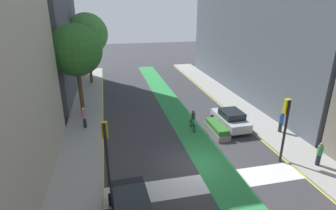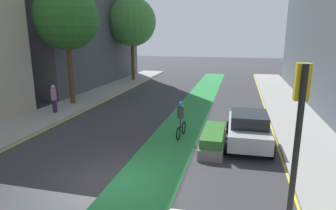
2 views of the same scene
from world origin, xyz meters
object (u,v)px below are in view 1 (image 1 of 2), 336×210
object	(u,v)px
pedestrian_sidewalk_right_a	(319,154)
street_tree_near	(76,51)
cyclist_in_lane	(193,119)
pedestrian_sidewalk_right_b	(281,122)
median_planter	(217,129)
street_tree_far	(87,34)
car_black_left_near	(132,209)
car_silver_right_far	(230,119)
traffic_signal_near_right	(286,119)
traffic_signal_near_left	(106,142)
pedestrian_sidewalk_left_a	(84,117)

from	to	relation	value
pedestrian_sidewalk_right_a	street_tree_near	size ratio (longest dim) A/B	0.19
cyclist_in_lane	pedestrian_sidewalk_right_a	size ratio (longest dim) A/B	1.18
pedestrian_sidewalk_right_b	median_planter	distance (m)	5.16
cyclist_in_lane	pedestrian_sidewalk_right_a	distance (m)	9.29
street_tree_far	median_planter	bearing A→B (deg)	-59.37
car_black_left_near	car_silver_right_far	bearing A→B (deg)	43.85
pedestrian_sidewalk_right_a	street_tree_far	world-z (taller)	street_tree_far
traffic_signal_near_right	pedestrian_sidewalk_right_a	world-z (taller)	traffic_signal_near_right
traffic_signal_near_left	car_silver_right_far	distance (m)	11.82
traffic_signal_near_left	cyclist_in_lane	bearing A→B (deg)	39.98
traffic_signal_near_right	car_black_left_near	world-z (taller)	traffic_signal_near_right
traffic_signal_near_right	median_planter	xyz separation A→B (m)	(-2.52, 4.70, -2.63)
cyclist_in_lane	street_tree_far	distance (m)	19.48
car_silver_right_far	pedestrian_sidewalk_left_a	size ratio (longest dim) A/B	2.37
car_black_left_near	pedestrian_sidewalk_right_b	xyz separation A→B (m)	(12.67, 6.92, 0.23)
car_silver_right_far	traffic_signal_near_right	bearing A→B (deg)	-79.86
street_tree_far	pedestrian_sidewalk_right_a	bearing A→B (deg)	-57.71
traffic_signal_near_right	traffic_signal_near_left	bearing A→B (deg)	-179.45
pedestrian_sidewalk_right_a	car_black_left_near	bearing A→B (deg)	-170.22
traffic_signal_near_right	street_tree_far	size ratio (longest dim) A/B	0.49
median_planter	traffic_signal_near_left	bearing A→B (deg)	-151.02
car_silver_right_far	cyclist_in_lane	bearing A→B (deg)	176.42
pedestrian_sidewalk_right_a	pedestrian_sidewalk_right_b	size ratio (longest dim) A/B	0.91
pedestrian_sidewalk_left_a	street_tree_near	size ratio (longest dim) A/B	0.22
traffic_signal_near_right	car_silver_right_far	world-z (taller)	traffic_signal_near_right
cyclist_in_lane	street_tree_far	size ratio (longest dim) A/B	0.21
car_black_left_near	pedestrian_sidewalk_right_a	bearing A→B (deg)	9.78
street_tree_near	car_silver_right_far	bearing A→B (deg)	-22.37
car_silver_right_far	pedestrian_sidewalk_right_a	distance (m)	7.36
street_tree_near	median_planter	size ratio (longest dim) A/B	2.61
pedestrian_sidewalk_right_a	street_tree_far	xyz separation A→B (m)	(-14.86, 23.52, 5.44)
traffic_signal_near_right	pedestrian_sidewalk_right_a	size ratio (longest dim) A/B	2.75
traffic_signal_near_left	pedestrian_sidewalk_left_a	xyz separation A→B (m)	(-1.79, 8.09, -1.72)
street_tree_near	street_tree_far	xyz separation A→B (m)	(0.33, 11.71, 0.22)
car_silver_right_far	median_planter	world-z (taller)	car_silver_right_far
cyclist_in_lane	pedestrian_sidewalk_left_a	world-z (taller)	pedestrian_sidewalk_left_a
traffic_signal_near_left	car_silver_right_far	bearing A→B (deg)	28.90
pedestrian_sidewalk_right_a	traffic_signal_near_left	bearing A→B (deg)	175.10
car_black_left_near	street_tree_near	world-z (taller)	street_tree_near
street_tree_near	car_black_left_near	bearing A→B (deg)	-77.51
cyclist_in_lane	median_planter	bearing A→B (deg)	-31.14
car_black_left_near	pedestrian_sidewalk_right_a	xyz separation A→B (m)	(12.11, 2.09, 0.15)
pedestrian_sidewalk_right_a	pedestrian_sidewalk_left_a	bearing A→B (deg)	148.27
pedestrian_sidewalk_right_b	median_planter	world-z (taller)	pedestrian_sidewalk_right_b
car_silver_right_far	car_black_left_near	bearing A→B (deg)	-136.15
car_silver_right_far	street_tree_far	xyz separation A→B (m)	(-11.96, 16.77, 5.58)
traffic_signal_near_right	street_tree_near	xyz separation A→B (m)	(-13.27, 10.58, 3.13)
street_tree_far	median_planter	distance (m)	21.31
traffic_signal_near_left	street_tree_near	distance (m)	11.40
car_silver_right_far	car_black_left_near	size ratio (longest dim) A/B	0.99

